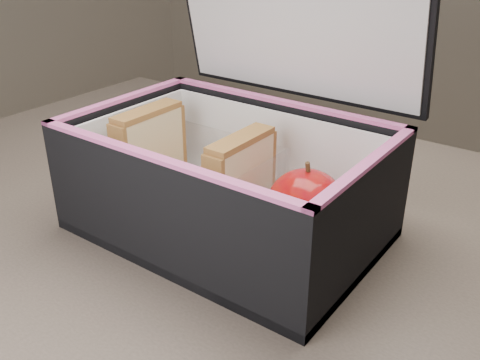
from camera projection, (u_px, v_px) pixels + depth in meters
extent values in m
cube|color=brown|center=(255.00, 244.00, 0.63)|extent=(1.20, 0.80, 0.03)
cube|color=#382D26|center=(152.00, 237.00, 1.34)|extent=(0.05, 0.05, 0.72)
cube|color=black|center=(295.00, 11.00, 0.62)|extent=(0.33, 0.05, 0.21)
cube|color=beige|center=(146.00, 151.00, 0.66)|extent=(0.01, 0.09, 0.10)
cube|color=#BC5760|center=(150.00, 155.00, 0.66)|extent=(0.01, 0.09, 0.09)
cube|color=beige|center=(155.00, 154.00, 0.65)|extent=(0.01, 0.09, 0.10)
cube|color=olive|center=(147.00, 112.00, 0.64)|extent=(0.03, 0.10, 0.01)
cube|color=beige|center=(235.00, 181.00, 0.59)|extent=(0.01, 0.09, 0.10)
cube|color=#BC5760|center=(241.00, 186.00, 0.59)|extent=(0.01, 0.09, 0.09)
cube|color=beige|center=(247.00, 185.00, 0.58)|extent=(0.01, 0.09, 0.10)
cube|color=olive|center=(241.00, 140.00, 0.56)|extent=(0.03, 0.09, 0.01)
cylinder|color=#D44B19|center=(184.00, 208.00, 0.62)|extent=(0.03, 0.09, 0.01)
cylinder|color=#D44B19|center=(188.00, 187.00, 0.65)|extent=(0.02, 0.09, 0.01)
cylinder|color=#D44B19|center=(182.00, 191.00, 0.61)|extent=(0.02, 0.09, 0.01)
cylinder|color=#D44B19|center=(189.00, 196.00, 0.65)|extent=(0.02, 0.09, 0.01)
cylinder|color=#D44B19|center=(198.00, 182.00, 0.66)|extent=(0.02, 0.09, 0.01)
cylinder|color=#D44B19|center=(202.00, 171.00, 0.66)|extent=(0.02, 0.09, 0.01)
cylinder|color=#D44B19|center=(200.00, 194.00, 0.65)|extent=(0.02, 0.09, 0.01)
cylinder|color=#D44B19|center=(205.00, 188.00, 0.64)|extent=(0.02, 0.09, 0.01)
cube|color=white|center=(305.00, 240.00, 0.57)|extent=(0.09, 0.09, 0.01)
ellipsoid|color=#940014|center=(306.00, 205.00, 0.56)|extent=(0.10, 0.10, 0.08)
cylinder|color=#422D17|center=(308.00, 168.00, 0.54)|extent=(0.01, 0.01, 0.01)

